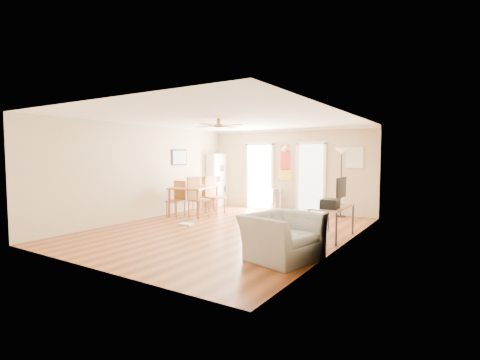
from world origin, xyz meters
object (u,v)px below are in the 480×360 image
Objects in this scene: wastebasket_b at (320,235)px; printer at (330,204)px; torchiere_lamp at (341,183)px; computer_desk at (332,222)px; armchair at (282,237)px; dining_chair_right_a at (215,195)px; dining_chair_far at (210,193)px; dining_table at (195,200)px; dining_chair_right_b at (199,198)px; dining_chair_near at (176,199)px; trash_can at (277,200)px; bookshelf at (217,180)px; wastebasket_a at (308,231)px.

printer is at bearing 52.82° from wastebasket_b.
torchiere_lamp is at bearing 98.87° from printer.
armchair is (-0.23, -1.97, 0.05)m from computer_desk.
dining_chair_far is (-0.76, 0.75, -0.02)m from dining_chair_right_a.
torchiere_lamp reaches higher than dining_table.
dining_chair_right_b is 0.58× the size of torchiere_lamp.
dining_chair_right_a is at bearing 121.30° from dining_chair_far.
printer reaches higher than armchair.
dining_chair_near is 4.77m from torchiere_lamp.
dining_chair_near reaches higher than wastebasket_b.
dining_table is at bearing -136.03° from trash_can.
bookshelf is at bearing 145.35° from printer.
dining_chair_far is 4.92m from wastebasket_a.
dining_chair_far is at bearing -169.60° from torchiere_lamp.
wastebasket_a is (4.34, -2.29, -0.38)m from dining_chair_far.
torchiere_lamp is (4.11, 0.75, 0.45)m from dining_chair_far.
computer_desk is at bearing -45.51° from trash_can.
dining_chair_right_a is 1.09× the size of dining_chair_near.
bookshelf is 5.61m from computer_desk.
dining_chair_right_a is (0.55, 0.31, 0.14)m from dining_table.
dining_chair_right_b is at bearing 70.64° from armchair.
trash_can is at bearing 49.63° from dining_chair_near.
printer is (5.00, -2.98, -0.12)m from bookshelf.
dining_chair_right_a is at bearing -67.61° from bookshelf.
wastebasket_a is (4.53, -2.93, -0.75)m from bookshelf.
bookshelf reaches higher than trash_can.
wastebasket_b is at bearing -17.99° from dining_table.
dining_chair_right_a is 0.78m from dining_chair_right_b.
armchair is at bearing -56.13° from bookshelf.
dining_chair_right_a is 4.36m from printer.
dining_chair_near is 4.65m from computer_desk.
printer reaches higher than wastebasket_b.
dining_table is 4.35× the size of printer.
wastebasket_b is at bearing 137.79° from dining_chair_far.
trash_can is 2.13m from torchiere_lamp.
torchiere_lamp reaches higher than trash_can.
wastebasket_b is at bearing -44.81° from bookshelf.
dining_chair_far is 2.78× the size of printer.
dining_chair_right_b reaches higher than computer_desk.
dining_chair_far is 0.83× the size of computer_desk.
printer is at bearing -77.29° from torchiere_lamp.
torchiere_lamp is 2.87m from computer_desk.
dining_chair_far is at bearing -160.52° from trash_can.
dining_chair_near is 4.92m from armchair.
computer_desk is at bearing 83.36° from wastebasket_b.
wastebasket_b is (0.34, -0.23, 0.01)m from wastebasket_a.
wastebasket_a is at bearing -44.76° from bookshelf.
dining_chair_far reaches higher than wastebasket_b.
armchair is at bearing -84.05° from wastebasket_a.
dining_chair_near is 3.20m from trash_can.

